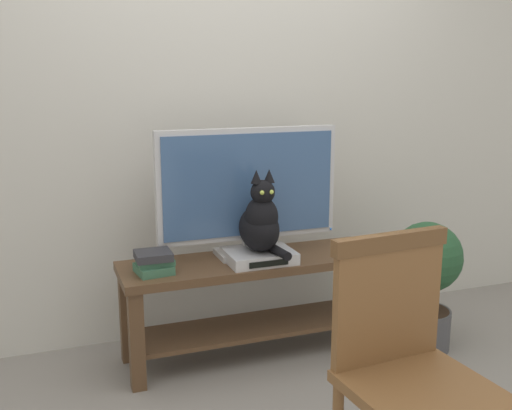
% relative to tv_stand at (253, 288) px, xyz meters
% --- Properties ---
extents(back_wall, '(7.00, 0.12, 2.80)m').
position_rel_tv_stand_xyz_m(back_wall, '(-0.03, 0.48, 1.02)').
color(back_wall, beige).
rests_on(back_wall, ground).
extents(tv_stand, '(1.39, 0.41, 0.54)m').
position_rel_tv_stand_xyz_m(tv_stand, '(0.00, 0.00, 0.00)').
color(tv_stand, '#513823').
rests_on(tv_stand, ground).
extents(tv, '(0.98, 0.20, 0.68)m').
position_rel_tv_stand_xyz_m(tv, '(0.00, 0.07, 0.53)').
color(tv, '#B7B7BC').
rests_on(tv, tv_stand).
extents(media_box, '(0.35, 0.28, 0.06)m').
position_rel_tv_stand_xyz_m(media_box, '(0.02, -0.05, 0.19)').
color(media_box, '#BCBCC1').
rests_on(media_box, tv_stand).
extents(cat, '(0.19, 0.37, 0.43)m').
position_rel_tv_stand_xyz_m(cat, '(0.02, -0.07, 0.38)').
color(cat, black).
rests_on(cat, media_box).
extents(wooden_chair, '(0.49, 0.50, 0.96)m').
position_rel_tv_stand_xyz_m(wooden_chair, '(0.10, -1.26, 0.18)').
color(wooden_chair, brown).
rests_on(wooden_chair, ground).
extents(book_stack, '(0.19, 0.19, 0.11)m').
position_rel_tv_stand_xyz_m(book_stack, '(-0.53, -0.05, 0.22)').
color(book_stack, '#38664C').
rests_on(book_stack, tv_stand).
extents(potted_plant, '(0.38, 0.38, 0.71)m').
position_rel_tv_stand_xyz_m(potted_plant, '(0.92, -0.24, 0.03)').
color(potted_plant, '#47474C').
rests_on(potted_plant, ground).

